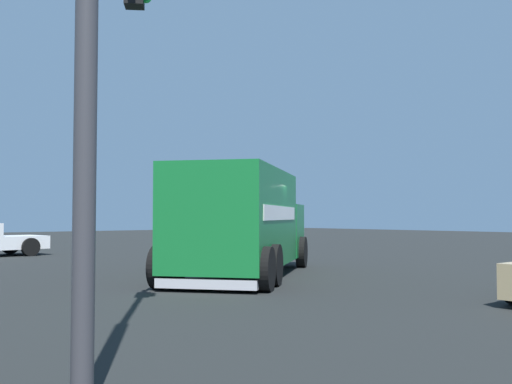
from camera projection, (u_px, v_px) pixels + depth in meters
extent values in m
plane|color=black|center=(236.00, 277.00, 15.63)|extent=(100.00, 100.00, 0.00)
cube|color=#146B2D|center=(236.00, 218.00, 15.18)|extent=(5.38, 5.97, 2.54)
cube|color=#146B2D|center=(265.00, 230.00, 19.02)|extent=(3.06, 2.97, 1.70)
cube|color=black|center=(269.00, 220.00, 19.87)|extent=(1.64, 1.30, 0.88)
cube|color=#B2B2B7|center=(206.00, 284.00, 12.44)|extent=(1.95, 1.57, 0.21)
cube|color=white|center=(193.00, 213.00, 15.43)|extent=(2.93, 3.79, 0.36)
cube|color=white|center=(281.00, 213.00, 14.94)|extent=(2.93, 3.79, 0.36)
cylinder|color=black|center=(228.00, 251.00, 19.20)|extent=(0.83, 0.96, 1.00)
cylinder|color=black|center=(302.00, 252.00, 18.69)|extent=(0.83, 0.96, 1.00)
cylinder|color=black|center=(176.00, 263.00, 14.17)|extent=(0.83, 0.96, 1.00)
cylinder|color=black|center=(274.00, 265.00, 13.66)|extent=(0.83, 0.96, 1.00)
cylinder|color=black|center=(160.00, 267.00, 13.14)|extent=(0.83, 0.96, 1.00)
cylinder|color=black|center=(266.00, 269.00, 12.63)|extent=(0.83, 0.96, 1.00)
cylinder|color=#38383D|center=(86.00, 41.00, 5.10)|extent=(0.20, 0.20, 6.43)
cube|color=white|center=(17.00, 242.00, 24.65)|extent=(2.14, 2.18, 0.55)
cylinder|color=black|center=(30.00, 247.00, 24.03)|extent=(0.31, 0.78, 0.76)
cylinder|color=black|center=(10.00, 245.00, 25.42)|extent=(0.31, 0.78, 0.76)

